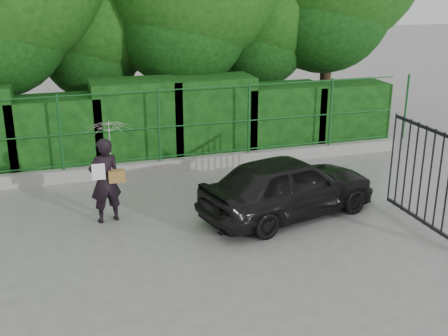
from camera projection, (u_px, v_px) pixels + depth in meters
name	position (u px, v px, depth m)	size (l,w,h in m)	color
ground	(188.00, 257.00, 9.75)	(80.00, 80.00, 0.00)	gray
kerb	(144.00, 168.00, 13.76)	(14.00, 0.25, 0.30)	#9E9E99
fence	(152.00, 126.00, 13.48)	(14.13, 0.06, 1.80)	#14501F
hedge	(129.00, 125.00, 14.33)	(14.20, 1.20, 2.20)	black
gate	(447.00, 180.00, 9.99)	(0.22, 2.33, 2.36)	black
woman	(108.00, 157.00, 10.81)	(0.95, 0.91, 2.02)	black
car	(288.00, 186.00, 11.25)	(1.50, 3.72, 1.27)	black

